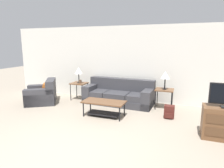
{
  "coord_description": "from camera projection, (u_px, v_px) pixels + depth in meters",
  "views": [
    {
      "loc": [
        1.99,
        -2.56,
        1.98
      ],
      "look_at": [
        -0.04,
        2.95,
        0.8
      ],
      "focal_mm": 32.0,
      "sensor_mm": 36.0,
      "label": 1
    }
  ],
  "objects": [
    {
      "name": "picture_frame",
      "position": [
        80.0,
        82.0,
        7.03
      ],
      "size": [
        0.1,
        0.04,
        0.13
      ],
      "color": "#4C3828",
      "rests_on": "side_table_left"
    },
    {
      "name": "table_lamp_left",
      "position": [
        79.0,
        71.0,
        7.05
      ],
      "size": [
        0.28,
        0.28,
        0.55
      ],
      "color": "black",
      "rests_on": "side_table_left"
    },
    {
      "name": "armchair",
      "position": [
        42.0,
        95.0,
        6.8
      ],
      "size": [
        1.32,
        1.33,
        0.8
      ],
      "color": "#38383D",
      "rests_on": "ground_plane"
    },
    {
      "name": "ground_plane",
      "position": [
        54.0,
        162.0,
        3.42
      ],
      "size": [
        24.0,
        24.0,
        0.0
      ],
      "primitive_type": "plane",
      "color": "gray"
    },
    {
      "name": "couch",
      "position": [
        119.0,
        95.0,
        6.71
      ],
      "size": [
        2.34,
        1.0,
        0.82
      ],
      "color": "#38383D",
      "rests_on": "ground_plane"
    },
    {
      "name": "side_table_right",
      "position": [
        164.0,
        91.0,
        6.14
      ],
      "size": [
        0.55,
        0.5,
        0.62
      ],
      "color": "brown",
      "rests_on": "ground_plane"
    },
    {
      "name": "coffee_table",
      "position": [
        104.0,
        105.0,
        5.51
      ],
      "size": [
        1.17,
        0.55,
        0.43
      ],
      "color": "brown",
      "rests_on": "ground_plane"
    },
    {
      "name": "table_lamp_right",
      "position": [
        165.0,
        75.0,
        6.04
      ],
      "size": [
        0.28,
        0.28,
        0.55
      ],
      "color": "black",
      "rests_on": "side_table_right"
    },
    {
      "name": "backpack",
      "position": [
        169.0,
        112.0,
        5.41
      ],
      "size": [
        0.27,
        0.28,
        0.35
      ],
      "color": "#4C1E19",
      "rests_on": "ground_plane"
    },
    {
      "name": "side_table_left",
      "position": [
        79.0,
        85.0,
        7.15
      ],
      "size": [
        0.55,
        0.5,
        0.62
      ],
      "color": "brown",
      "rests_on": "ground_plane"
    },
    {
      "name": "wall_back",
      "position": [
        125.0,
        64.0,
        7.0
      ],
      "size": [
        9.05,
        0.06,
        2.6
      ],
      "color": "silver",
      "rests_on": "ground_plane"
    }
  ]
}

